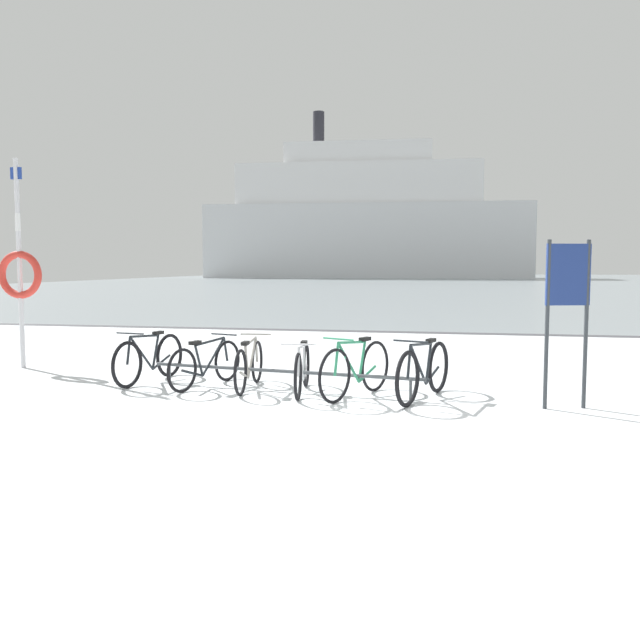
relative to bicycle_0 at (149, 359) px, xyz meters
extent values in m
cube|color=silver|center=(3.27, -2.83, -0.40)|extent=(80.00, 22.00, 0.08)
cube|color=gray|center=(3.27, 63.17, -0.40)|extent=(80.00, 110.00, 0.08)
cube|color=#47474C|center=(3.27, 8.17, -0.38)|extent=(80.00, 0.50, 0.05)
cylinder|color=#4C5156|center=(2.13, -0.26, -0.08)|extent=(4.05, 0.65, 0.05)
cylinder|color=#4C5156|center=(0.32, 0.02, -0.22)|extent=(0.04, 0.04, 0.28)
cylinder|color=#4C5156|center=(3.95, -0.53, -0.22)|extent=(0.04, 0.04, 0.28)
torus|color=black|center=(-0.09, -0.52, -0.02)|extent=(0.17, 0.68, 0.69)
torus|color=black|center=(0.09, 0.52, -0.02)|extent=(0.17, 0.68, 0.69)
cylinder|color=#1E2328|center=(-0.03, -0.18, 0.10)|extent=(0.13, 0.55, 0.58)
cylinder|color=#1E2328|center=(0.03, 0.16, 0.08)|extent=(0.07, 0.20, 0.51)
cylinder|color=#1E2328|center=(-0.02, -0.10, 0.35)|extent=(0.15, 0.69, 0.08)
cylinder|color=#1E2328|center=(0.05, 0.30, -0.10)|extent=(0.11, 0.46, 0.19)
cylinder|color=#1E2328|center=(-0.08, -0.48, 0.18)|extent=(0.05, 0.12, 0.40)
cube|color=black|center=(0.04, 0.24, 0.37)|extent=(0.11, 0.21, 0.05)
cylinder|color=#1E2328|center=(-0.08, -0.44, 0.43)|extent=(0.46, 0.10, 0.02)
torus|color=black|center=(1.12, 0.35, -0.05)|extent=(0.22, 0.61, 0.62)
torus|color=black|center=(0.81, -0.67, -0.05)|extent=(0.22, 0.61, 0.62)
cylinder|color=#1E2328|center=(1.02, 0.02, 0.06)|extent=(0.19, 0.54, 0.53)
cylinder|color=#1E2328|center=(0.92, -0.31, 0.04)|extent=(0.09, 0.19, 0.47)
cylinder|color=#1E2328|center=(1.00, -0.06, 0.29)|extent=(0.23, 0.67, 0.08)
cylinder|color=#1E2328|center=(0.88, -0.45, -0.12)|extent=(0.17, 0.45, 0.17)
cylinder|color=#1E2328|center=(1.10, 0.31, 0.13)|extent=(0.07, 0.12, 0.37)
cube|color=black|center=(0.90, -0.39, 0.31)|extent=(0.13, 0.21, 0.05)
cylinder|color=#1E2328|center=(1.09, 0.27, 0.36)|extent=(0.45, 0.15, 0.02)
torus|color=black|center=(1.60, 0.30, -0.04)|extent=(0.09, 0.64, 0.64)
torus|color=black|center=(1.68, -0.72, -0.04)|extent=(0.09, 0.64, 0.64)
cylinder|color=gray|center=(1.63, -0.03, 0.07)|extent=(0.07, 0.54, 0.54)
cylinder|color=gray|center=(1.65, -0.36, 0.05)|extent=(0.05, 0.19, 0.48)
cylinder|color=gray|center=(1.63, -0.11, 0.31)|extent=(0.08, 0.66, 0.08)
cylinder|color=gray|center=(1.66, -0.50, -0.11)|extent=(0.07, 0.45, 0.18)
cylinder|color=gray|center=(1.61, 0.26, 0.14)|extent=(0.04, 0.11, 0.38)
cube|color=black|center=(1.66, -0.44, 0.33)|extent=(0.09, 0.21, 0.05)
cylinder|color=gray|center=(1.61, 0.22, 0.38)|extent=(0.46, 0.06, 0.02)
torus|color=black|center=(2.51, -0.86, -0.05)|extent=(0.11, 0.63, 0.63)
torus|color=black|center=(2.40, 0.12, -0.05)|extent=(0.11, 0.63, 0.63)
cylinder|color=silver|center=(2.48, -0.55, 0.07)|extent=(0.09, 0.52, 0.53)
cylinder|color=silver|center=(2.44, -0.23, 0.05)|extent=(0.06, 0.19, 0.48)
cylinder|color=silver|center=(2.47, -0.47, 0.30)|extent=(0.11, 0.64, 0.08)
cylinder|color=silver|center=(2.42, -0.09, -0.12)|extent=(0.08, 0.43, 0.18)
cylinder|color=silver|center=(2.51, -0.83, 0.14)|extent=(0.05, 0.11, 0.37)
cube|color=black|center=(2.43, -0.15, 0.32)|extent=(0.10, 0.21, 0.05)
cylinder|color=silver|center=(2.50, -0.79, 0.37)|extent=(0.46, 0.08, 0.02)
torus|color=black|center=(3.01, -0.95, 0.00)|extent=(0.33, 0.67, 0.71)
torus|color=black|center=(3.43, -0.03, 0.00)|extent=(0.33, 0.67, 0.71)
cylinder|color=#2D8C60|center=(3.15, -0.65, 0.12)|extent=(0.25, 0.50, 0.60)
cylinder|color=#2D8C60|center=(3.28, -0.35, 0.10)|extent=(0.11, 0.18, 0.54)
cylinder|color=#2D8C60|center=(3.18, -0.58, 0.39)|extent=(0.30, 0.61, 0.09)
cylinder|color=#2D8C60|center=(3.34, -0.23, -0.09)|extent=(0.21, 0.41, 0.19)
cylinder|color=#2D8C60|center=(3.03, -0.91, 0.20)|extent=(0.08, 0.12, 0.43)
cube|color=black|center=(3.31, -0.28, 0.40)|extent=(0.16, 0.22, 0.05)
cylinder|color=#2D8C60|center=(3.05, -0.88, 0.46)|extent=(0.43, 0.21, 0.02)
torus|color=black|center=(3.94, -0.97, 0.00)|extent=(0.29, 0.69, 0.71)
torus|color=black|center=(4.30, 0.06, 0.00)|extent=(0.29, 0.69, 0.71)
cylinder|color=#1E2328|center=(4.06, -0.64, 0.12)|extent=(0.22, 0.55, 0.60)
cylinder|color=#1E2328|center=(4.17, -0.30, 0.10)|extent=(0.10, 0.20, 0.53)
cylinder|color=#1E2328|center=(4.08, -0.56, 0.38)|extent=(0.27, 0.68, 0.09)
cylinder|color=#1E2328|center=(4.22, -0.16, -0.08)|extent=(0.19, 0.46, 0.19)
cylinder|color=#1E2328|center=(3.95, -0.93, 0.20)|extent=(0.07, 0.12, 0.42)
cube|color=black|center=(4.20, -0.23, 0.40)|extent=(0.14, 0.22, 0.05)
cylinder|color=#1E2328|center=(3.97, -0.90, 0.46)|extent=(0.44, 0.17, 0.02)
cylinder|color=#33383D|center=(5.61, -0.74, 0.68)|extent=(0.05, 0.05, 2.08)
cylinder|color=#33383D|center=(6.09, -0.60, 0.68)|extent=(0.05, 0.05, 2.08)
cube|color=navy|center=(5.85, -0.67, 1.29)|extent=(0.54, 0.19, 0.75)
cylinder|color=silver|center=(-2.78, 0.88, 1.42)|extent=(0.08, 0.08, 3.57)
cylinder|color=white|center=(-2.78, 0.88, 2.13)|extent=(0.09, 0.09, 0.30)
torus|color=red|center=(-2.78, 0.88, 1.24)|extent=(0.82, 0.13, 0.82)
cube|color=navy|center=(-2.78, 0.88, 2.95)|extent=(0.20, 0.03, 0.20)
cube|color=silver|center=(-7.13, 80.62, 4.59)|extent=(44.08, 11.48, 9.90)
cube|color=white|center=(-8.22, 80.55, 12.26)|extent=(33.12, 9.47, 5.44)
cube|color=white|center=(-8.22, 80.55, 16.36)|extent=(19.98, 7.31, 2.77)
cylinder|color=#26262D|center=(-13.66, 80.18, 19.98)|extent=(1.55, 1.55, 4.45)
camera|label=1|loc=(4.46, -9.09, 1.41)|focal=36.75mm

